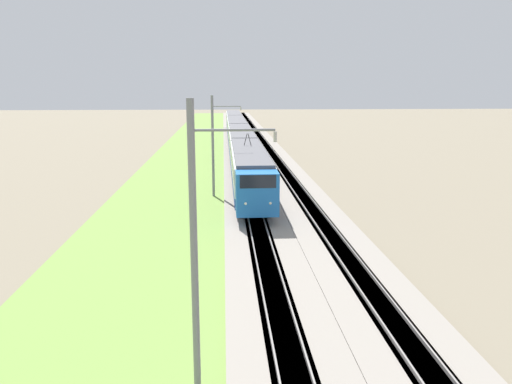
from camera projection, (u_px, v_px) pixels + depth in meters
ballast_main at (243, 168)px, 57.51m from camera, size 240.00×4.40×0.30m
ballast_adjacent at (281, 168)px, 57.79m from camera, size 240.00×4.40×0.30m
track_main at (243, 168)px, 57.51m from camera, size 240.00×1.57×0.45m
track_adjacent at (281, 168)px, 57.79m from camera, size 240.00×1.57×0.45m
grass_verge at (196, 169)px, 57.18m from camera, size 240.00×12.90×0.12m
passenger_train at (238, 135)px, 72.87m from camera, size 82.70×2.96×5.22m
catenary_mast_near at (196, 249)px, 14.81m from camera, size 0.22×2.56×9.11m
catenary_mast_mid at (214, 146)px, 42.27m from camera, size 0.22×2.56×8.68m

